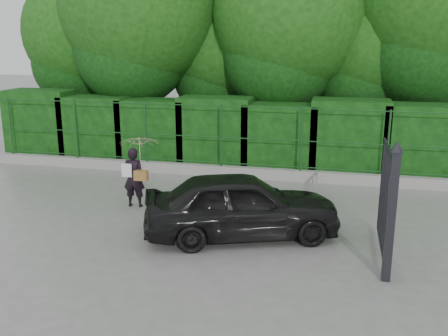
# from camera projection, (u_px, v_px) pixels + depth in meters

# --- Properties ---
(ground) EXTENTS (80.00, 80.00, 0.00)m
(ground) POSITION_uv_depth(u_px,v_px,m) (152.00, 230.00, 10.47)
(ground) COLOR gray
(kerb) EXTENTS (14.00, 0.25, 0.30)m
(kerb) POSITION_uv_depth(u_px,v_px,m) (208.00, 170.00, 14.67)
(kerb) COLOR #9E9E99
(kerb) RESTS_ON ground
(fence) EXTENTS (14.13, 0.06, 1.80)m
(fence) POSITION_uv_depth(u_px,v_px,m) (215.00, 135.00, 14.36)
(fence) COLOR #18471B
(fence) RESTS_ON kerb
(hedge) EXTENTS (14.20, 1.20, 2.26)m
(hedge) POSITION_uv_depth(u_px,v_px,m) (215.00, 133.00, 15.38)
(hedge) COLOR black
(hedge) RESTS_ON ground
(trees) EXTENTS (17.10, 6.15, 8.08)m
(trees) POSITION_uv_depth(u_px,v_px,m) (266.00, 16.00, 16.34)
(trees) COLOR black
(trees) RESTS_ON ground
(gate) EXTENTS (0.22, 2.33, 2.36)m
(gate) POSITION_uv_depth(u_px,v_px,m) (389.00, 204.00, 8.47)
(gate) COLOR #222228
(gate) RESTS_ON ground
(woman) EXTENTS (0.91, 0.92, 1.70)m
(woman) POSITION_uv_depth(u_px,v_px,m) (138.00, 161.00, 11.71)
(woman) COLOR black
(woman) RESTS_ON ground
(car) EXTENTS (4.21, 2.83, 1.33)m
(car) POSITION_uv_depth(u_px,v_px,m) (242.00, 205.00, 10.02)
(car) COLOR black
(car) RESTS_ON ground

